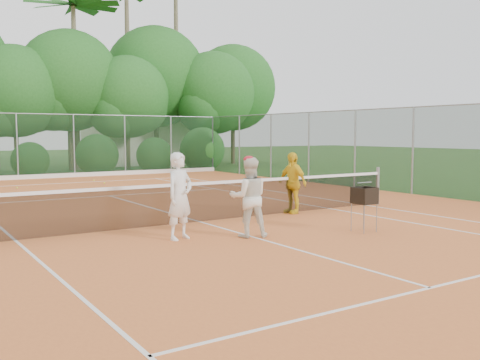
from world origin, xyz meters
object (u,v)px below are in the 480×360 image
player_center_grp (249,197)px  player_yellow (292,183)px  player_white (180,196)px  ball_hopper (364,196)px

player_center_grp → player_yellow: bearing=36.8°
player_white → player_center_grp: 1.39m
player_white → player_yellow: size_ratio=1.07×
player_white → ball_hopper: bearing=-40.5°
player_white → player_yellow: player_white is taller
player_white → ball_hopper: 3.93m
player_white → player_center_grp: player_white is taller
ball_hopper → player_white: bearing=148.9°
player_center_grp → ball_hopper: (2.39, -0.85, -0.06)m
player_white → player_center_grp: bearing=-42.7°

